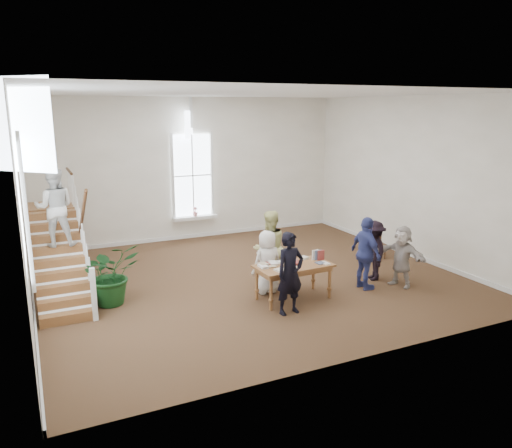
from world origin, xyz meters
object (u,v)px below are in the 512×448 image
elderly_woman (267,262)px  woman_cluster_b (374,250)px  library_table (293,269)px  side_chair (377,241)px  police_officer (290,273)px  person_yellow (269,248)px  woman_cluster_a (366,253)px  floor_plant (111,274)px  woman_cluster_c (402,256)px

elderly_woman → woman_cluster_b: 2.81m
library_table → side_chair: size_ratio=1.99×
police_officer → person_yellow: bearing=70.5°
police_officer → person_yellow: size_ratio=0.96×
person_yellow → woman_cluster_a: (1.89, -1.24, -0.04)m
library_table → woman_cluster_a: (1.86, -0.15, 0.15)m
library_table → police_officer: 0.80m
woman_cluster_b → side_chair: 1.96m
elderly_woman → person_yellow: 0.61m
police_officer → side_chair: size_ratio=1.99×
library_table → floor_plant: bearing=156.3°
police_officer → person_yellow: 1.80m
woman_cluster_b → library_table: bearing=-64.4°
elderly_woman → person_yellow: size_ratio=0.81×
woman_cluster_a → woman_cluster_c: woman_cluster_a is taller
library_table → woman_cluster_c: bearing=-9.6°
woman_cluster_a → side_chair: (1.87, 1.92, -0.39)m
police_officer → woman_cluster_c: (3.19, 0.31, -0.13)m
person_yellow → side_chair: size_ratio=2.08×
woman_cluster_a → floor_plant: size_ratio=1.28×
police_officer → floor_plant: police_officer is taller
floor_plant → side_chair: (7.41, 0.32, -0.20)m
library_table → side_chair: 4.13m
elderly_woman → side_chair: 4.23m
elderly_woman → woman_cluster_a: (2.19, -0.74, 0.13)m
person_yellow → floor_plant: bearing=-16.3°
woman_cluster_a → floor_plant: bearing=74.3°
woman_cluster_a → floor_plant: woman_cluster_a is taller
library_table → woman_cluster_a: bearing=-7.0°
library_table → woman_cluster_a: woman_cluster_a is taller
library_table → woman_cluster_a: size_ratio=1.00×
library_table → woman_cluster_c: (2.76, -0.35, 0.03)m
elderly_woman → side_chair: bearing=-168.0°
police_officer → elderly_woman: (0.10, 1.25, -0.13)m
woman_cluster_a → side_chair: bearing=-43.9°
woman_cluster_b → elderly_woman: bearing=-77.3°
police_officer → woman_cluster_c: bearing=-1.2°
library_table → elderly_woman: bearing=116.8°
floor_plant → side_chair: size_ratio=1.56×
woman_cluster_c → person_yellow: bearing=-135.1°
woman_cluster_a → side_chair: 2.70m
elderly_woman → floor_plant: elderly_woman is taller
library_table → woman_cluster_b: bearing=4.6°
elderly_woman → floor_plant: size_ratio=1.09×
side_chair → elderly_woman: bearing=-152.9°
woman_cluster_b → woman_cluster_a: bearing=-34.5°
elderly_woman → police_officer: bearing=81.3°
library_table → elderly_woman: (-0.33, 0.59, 0.03)m
woman_cluster_b → floor_plant: (-6.15, 1.15, -0.07)m
library_table → woman_cluster_c: woman_cluster_c is taller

